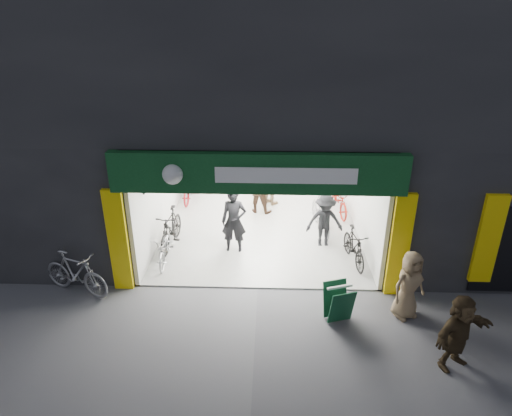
# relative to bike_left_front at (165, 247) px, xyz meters

# --- Properties ---
(ground) EXTENTS (60.00, 60.00, 0.00)m
(ground) POSITION_rel_bike_left_front_xyz_m (2.50, -1.21, -0.43)
(ground) COLOR #56565B
(ground) RESTS_ON ground
(building) EXTENTS (17.00, 10.27, 8.00)m
(building) POSITION_rel_bike_left_front_xyz_m (3.41, 3.78, 3.89)
(building) COLOR #232326
(building) RESTS_ON ground
(bike_left_front) EXTENTS (0.66, 1.66, 0.85)m
(bike_left_front) POSITION_rel_bike_left_front_xyz_m (0.00, 0.00, 0.00)
(bike_left_front) COLOR #A3A4A8
(bike_left_front) RESTS_ON ground
(bike_left_midfront) EXTENTS (0.70, 1.91, 1.12)m
(bike_left_midfront) POSITION_rel_bike_left_front_xyz_m (0.00, 0.80, 0.13)
(bike_left_midfront) COLOR black
(bike_left_midfront) RESTS_ON ground
(bike_left_midback) EXTENTS (0.73, 1.84, 0.95)m
(bike_left_midback) POSITION_rel_bike_left_front_xyz_m (0.00, 4.10, 0.05)
(bike_left_midback) COLOR maroon
(bike_left_midback) RESTS_ON ground
(bike_left_back) EXTENTS (0.80, 1.78, 1.03)m
(bike_left_back) POSITION_rel_bike_left_front_xyz_m (0.00, 4.78, 0.09)
(bike_left_back) COLOR silver
(bike_left_back) RESTS_ON ground
(bike_right_front) EXTENTS (0.71, 1.69, 0.98)m
(bike_right_front) POSITION_rel_bike_left_front_xyz_m (5.00, 0.09, 0.06)
(bike_right_front) COLOR black
(bike_right_front) RESTS_ON ground
(bike_right_mid) EXTENTS (0.92, 1.88, 0.95)m
(bike_right_mid) POSITION_rel_bike_left_front_xyz_m (5.00, 3.20, 0.05)
(bike_right_mid) COLOR maroon
(bike_right_mid) RESTS_ON ground
(bike_right_back) EXTENTS (0.88, 2.04, 1.18)m
(bike_right_back) POSITION_rel_bike_left_front_xyz_m (4.30, 1.95, 0.17)
(bike_right_back) COLOR #A7A7AB
(bike_right_back) RESTS_ON ground
(parked_bike) EXTENTS (1.90, 1.15, 1.10)m
(parked_bike) POSITION_rel_bike_left_front_xyz_m (-1.79, -1.51, 0.13)
(parked_bike) COLOR #A3A2A7
(parked_bike) RESTS_ON ground
(customer_a) EXTENTS (0.70, 0.47, 1.87)m
(customer_a) POSITION_rel_bike_left_front_xyz_m (1.80, 0.59, 0.51)
(customer_a) COLOR black
(customer_a) RESTS_ON ground
(customer_b) EXTENTS (1.01, 0.87, 1.80)m
(customer_b) POSITION_rel_bike_left_front_xyz_m (2.40, 3.18, 0.48)
(customer_b) COLOR #3E291C
(customer_b) RESTS_ON ground
(customer_c) EXTENTS (1.06, 0.66, 1.58)m
(customer_c) POSITION_rel_bike_left_front_xyz_m (4.30, 0.95, 0.36)
(customer_c) COLOR black
(customer_c) RESTS_ON ground
(customer_d) EXTENTS (1.13, 1.10, 1.90)m
(customer_d) POSITION_rel_bike_left_front_xyz_m (2.79, 3.76, 0.52)
(customer_d) COLOR #927655
(customer_d) RESTS_ON ground
(pedestrian_near) EXTENTS (0.93, 0.81, 1.60)m
(pedestrian_near) POSITION_rel_bike_left_front_xyz_m (5.80, -2.11, 0.37)
(pedestrian_near) COLOR #876F4F
(pedestrian_near) RESTS_ON ground
(pedestrian_far) EXTENTS (1.49, 1.15, 1.57)m
(pedestrian_far) POSITION_rel_bike_left_front_xyz_m (6.32, -3.60, 0.36)
(pedestrian_far) COLOR #3A2C1A
(pedestrian_far) RESTS_ON ground
(sandwich_board) EXTENTS (0.69, 0.70, 0.84)m
(sandwich_board) POSITION_rel_bike_left_front_xyz_m (4.29, -2.30, 0.04)
(sandwich_board) COLOR #104126
(sandwich_board) RESTS_ON ground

